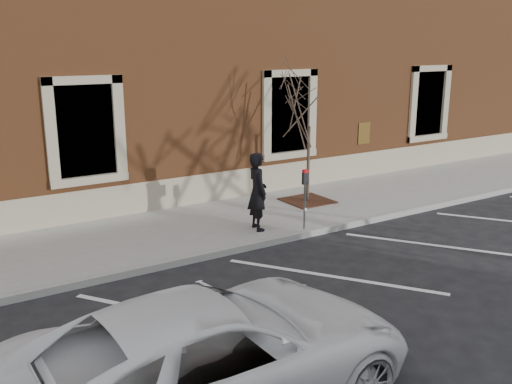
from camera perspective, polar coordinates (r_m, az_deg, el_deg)
ground at (r=13.02m, az=1.42°, el=-5.25°), size 120.00×120.00×0.00m
sidewalk_near at (r=14.41m, az=-2.46°, el=-2.97°), size 40.00×3.50×0.15m
curb_near at (r=12.96m, az=1.55°, el=-5.00°), size 40.00×0.12×0.15m
parking_stripes at (r=11.39m, az=7.66°, el=-8.38°), size 28.00×4.40×0.01m
building_civic at (r=19.17m, az=-11.84°, el=13.05°), size 40.00×8.62×8.00m
man at (r=13.32m, az=0.15°, el=0.05°), size 0.54×0.74×1.85m
parking_meter at (r=13.37m, az=4.92°, el=0.39°), size 0.13×0.10×1.44m
tree_grate at (r=16.02m, az=5.15°, el=-0.86°), size 1.23×1.23×0.03m
sapling at (r=15.52m, az=5.38°, el=8.65°), size 2.30×2.30×3.83m
white_truck at (r=7.26m, az=-4.61°, el=-15.91°), size 5.46×2.63×1.50m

